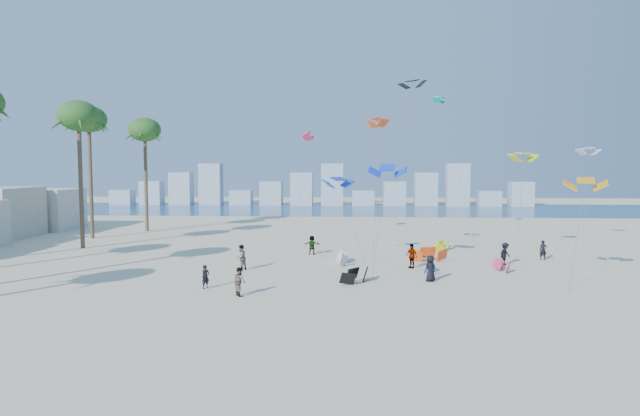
{
  "coord_description": "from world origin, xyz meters",
  "views": [
    {
      "loc": [
        5.66,
        -26.83,
        7.79
      ],
      "look_at": [
        3.0,
        16.0,
        4.5
      ],
      "focal_mm": 30.43,
      "sensor_mm": 36.0,
      "label": 1
    }
  ],
  "objects": [
    {
      "name": "ground",
      "position": [
        0.0,
        0.0,
        0.0
      ],
      "size": [
        220.0,
        220.0,
        0.0
      ],
      "primitive_type": "plane",
      "color": "beige",
      "rests_on": "ground"
    },
    {
      "name": "ocean",
      "position": [
        0.0,
        72.0,
        0.01
      ],
      "size": [
        220.0,
        220.0,
        0.0
      ],
      "primitive_type": "plane",
      "color": "navy",
      "rests_on": "ground"
    },
    {
      "name": "kitesurfer_mid",
      "position": [
        -1.18,
        5.02,
        0.87
      ],
      "size": [
        1.03,
        1.07,
        1.74
      ],
      "primitive_type": "imported",
      "rotation": [
        0.0,
        0.0,
        2.2
      ],
      "color": "gray",
      "rests_on": "ground"
    },
    {
      "name": "distant_skyline",
      "position": [
        -1.19,
        82.0,
        3.09
      ],
      "size": [
        85.0,
        3.0,
        8.4
      ],
      "color": "#9EADBF",
      "rests_on": "ground"
    },
    {
      "name": "grounded_kites",
      "position": [
        10.0,
        15.91,
        0.45
      ],
      "size": [
        13.25,
        17.41,
        1.04
      ],
      "color": "black",
      "rests_on": "ground"
    },
    {
      "name": "kitesurfers_far",
      "position": [
        8.22,
        15.58,
        0.9
      ],
      "size": [
        25.13,
        11.72,
        1.92
      ],
      "color": "black",
      "rests_on": "ground"
    },
    {
      "name": "flying_kites",
      "position": [
        12.34,
        23.88,
        11.0
      ],
      "size": [
        29.81,
        31.51,
        18.25
      ],
      "color": "blue",
      "rests_on": "ground"
    },
    {
      "name": "palm_row",
      "position": [
        -22.04,
        16.18,
        11.58
      ],
      "size": [
        9.34,
        44.8,
        14.47
      ],
      "color": "brown",
      "rests_on": "ground"
    },
    {
      "name": "kitesurfer_near",
      "position": [
        -3.76,
        6.8,
        0.76
      ],
      "size": [
        0.64,
        0.66,
        1.52
      ],
      "primitive_type": "imported",
      "rotation": [
        0.0,
        0.0,
        0.86
      ],
      "color": "black",
      "rests_on": "ground"
    }
  ]
}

